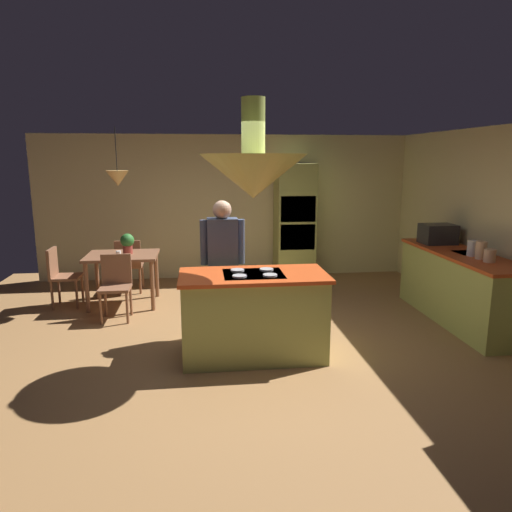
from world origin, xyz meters
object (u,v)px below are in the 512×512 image
Objects in this scene: kitchen_island at (253,315)px; potted_plant_on_table at (127,242)px; chair_at_corner at (60,273)px; canister_sugar at (481,250)px; person_at_island at (223,260)px; chair_by_back_wall at (129,262)px; microwave_on_counter at (438,234)px; chair_facing_island at (116,282)px; canister_flour at (490,256)px; dining_table at (123,262)px; canister_tea at (473,248)px; cup_on_table at (119,254)px; oven_tower at (295,223)px.

kitchen_island is 5.27× the size of potted_plant_on_table.
chair_at_corner is 2.90× the size of potted_plant_on_table.
canister_sugar is (5.43, -1.69, 0.54)m from chair_at_corner.
person_at_island is 2.53m from chair_by_back_wall.
chair_by_back_wall is 4.74m from microwave_on_counter.
chair_facing_island is 5.55× the size of canister_flour.
canister_flour reaches higher than dining_table.
canister_tea is at bearing -1.41° from person_at_island.
dining_table is 11.36× the size of cup_on_table.
oven_tower is at bearing 22.12° from potted_plant_on_table.
canister_sugar is at bearing -20.38° from dining_table.
chair_at_corner is (-0.89, -0.63, 0.00)m from chair_by_back_wall.
dining_table is 0.64m from chair_by_back_wall.
oven_tower is 3.35m from chair_facing_island.
chair_at_corner is 1.06m from potted_plant_on_table.
cup_on_table is 4.58m from microwave_on_counter.
chair_facing_island is (-1.41, 0.80, -0.45)m from person_at_island.
canister_tea is at bearing -56.71° from oven_tower.
chair_facing_island is 0.79m from potted_plant_on_table.
kitchen_island is at bearing -171.72° from canister_sugar.
cup_on_table is 4.85m from canister_flour.
canister_tea is 0.89m from microwave_on_counter.
microwave_on_counter is (4.54, 0.01, 0.57)m from chair_facing_island.
person_at_island reaches higher than potted_plant_on_table.
kitchen_island is 2.72m from potted_plant_on_table.
dining_table is at bearing 90.00° from chair_facing_island.
chair_at_corner is (-2.30, 1.43, -0.45)m from person_at_island.
canister_flour is (4.54, -1.24, 0.51)m from chair_facing_island.
dining_table is at bearing 134.55° from person_at_island.
chair_at_corner is (-0.89, -0.00, -0.15)m from dining_table.
oven_tower is at bearing 120.03° from canister_flour.
canister_flour is (1.74, -3.01, -0.01)m from oven_tower.
kitchen_island is at bearing 121.95° from chair_by_back_wall.
kitchen_island is 1.55× the size of dining_table.
canister_flour is (4.46, -1.90, 0.08)m from potted_plant_on_table.
oven_tower reaches higher than canister_flour.
cup_on_table is (-1.71, 1.90, 0.33)m from kitchen_island.
canister_sugar is at bearing -90.00° from canister_tea.
oven_tower is at bearing -169.55° from chair_by_back_wall.
dining_table is at bearing 90.00° from chair_by_back_wall.
canister_flour is (4.54, -2.49, 0.51)m from chair_by_back_wall.
potted_plant_on_table is at bearing 83.18° from chair_facing_island.
kitchen_island reaches higher than cup_on_table.
oven_tower is 3.17m from canister_tea.
oven_tower is 2.36× the size of chair_by_back_wall.
chair_facing_island is at bearing -88.04° from cup_on_table.
oven_tower is 2.93m from person_at_island.
chair_by_back_wall is 1.00× the size of chair_at_corner.
person_at_island is at bearing -118.42° from oven_tower.
potted_plant_on_table is 0.65× the size of microwave_on_counter.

